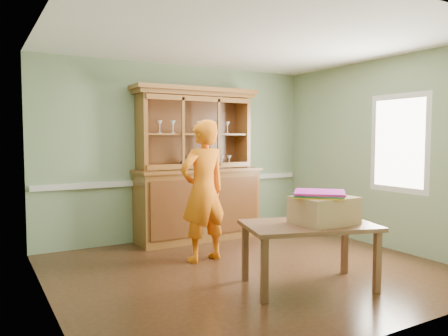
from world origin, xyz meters
TOP-DOWN VIEW (x-y plane):
  - floor at (0.00, 0.00)m, footprint 4.50×4.50m
  - ceiling at (0.00, 0.00)m, footprint 4.50×4.50m
  - wall_back at (0.00, 2.00)m, footprint 4.50×0.00m
  - wall_left at (-2.25, 0.00)m, footprint 0.00×4.00m
  - wall_right at (2.25, 0.00)m, footprint 0.00×4.00m
  - wall_front at (0.00, -2.00)m, footprint 4.50×0.00m
  - chair_rail at (0.00, 1.98)m, footprint 4.41×0.05m
  - framed_map at (-2.23, 0.30)m, footprint 0.03×0.60m
  - window_panel at (2.23, -0.30)m, footprint 0.03×0.96m
  - china_hutch at (0.16, 1.73)m, footprint 1.99×0.66m
  - dining_table at (0.21, -0.80)m, footprint 1.52×1.16m
  - cardboard_box at (0.35, -0.87)m, footprint 0.62×0.50m
  - kite_stack at (0.34, -0.83)m, footprint 0.72×0.72m
  - person at (-0.31, 0.63)m, footprint 0.71×0.51m

SIDE VIEW (x-z plane):
  - floor at x=0.00m, z-range 0.00..0.00m
  - dining_table at x=0.21m, z-range 0.26..0.93m
  - cardboard_box at x=0.35m, z-range 0.67..0.96m
  - china_hutch at x=0.16m, z-range -0.35..1.99m
  - person at x=-0.31m, z-range 0.00..1.80m
  - chair_rail at x=0.00m, z-range 0.86..0.94m
  - kite_stack at x=0.34m, z-range 0.96..1.01m
  - wall_back at x=0.00m, z-range -0.90..3.60m
  - wall_left at x=-2.25m, z-range -0.65..3.35m
  - wall_right at x=2.25m, z-range -0.65..3.35m
  - wall_front at x=0.00m, z-range -0.90..3.60m
  - window_panel at x=2.23m, z-range 0.82..2.18m
  - framed_map at x=-2.23m, z-range 1.32..1.78m
  - ceiling at x=0.00m, z-range 2.70..2.70m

